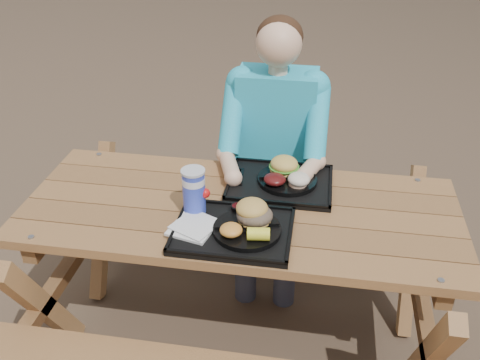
# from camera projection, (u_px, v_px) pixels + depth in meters

# --- Properties ---
(ground) EXTENTS (60.00, 60.00, 0.00)m
(ground) POSITION_uv_depth(u_px,v_px,m) (240.00, 335.00, 2.59)
(ground) COLOR #999999
(ground) RESTS_ON ground
(picnic_table) EXTENTS (1.80, 1.49, 0.75)m
(picnic_table) POSITION_uv_depth(u_px,v_px,m) (240.00, 276.00, 2.40)
(picnic_table) COLOR #999999
(picnic_table) RESTS_ON ground
(tray_near) EXTENTS (0.45, 0.35, 0.02)m
(tray_near) POSITION_uv_depth(u_px,v_px,m) (233.00, 232.00, 2.04)
(tray_near) COLOR black
(tray_near) RESTS_ON picnic_table
(tray_far) EXTENTS (0.45, 0.35, 0.02)m
(tray_far) POSITION_uv_depth(u_px,v_px,m) (280.00, 184.00, 2.34)
(tray_far) COLOR black
(tray_far) RESTS_ON picnic_table
(plate_near) EXTENTS (0.26, 0.26, 0.02)m
(plate_near) POSITION_uv_depth(u_px,v_px,m) (247.00, 230.00, 2.02)
(plate_near) COLOR black
(plate_near) RESTS_ON tray_near
(plate_far) EXTENTS (0.26, 0.26, 0.02)m
(plate_far) POSITION_uv_depth(u_px,v_px,m) (287.00, 180.00, 2.34)
(plate_far) COLOR black
(plate_far) RESTS_ON tray_far
(napkin_stack) EXTENTS (0.19, 0.19, 0.02)m
(napkin_stack) POSITION_uv_depth(u_px,v_px,m) (193.00, 227.00, 2.04)
(napkin_stack) COLOR silver
(napkin_stack) RESTS_ON tray_near
(soda_cup) EXTENTS (0.09, 0.09, 0.18)m
(soda_cup) POSITION_uv_depth(u_px,v_px,m) (194.00, 192.00, 2.10)
(soda_cup) COLOR #182DB4
(soda_cup) RESTS_ON tray_near
(condiment_bbq) EXTENTS (0.05, 0.05, 0.03)m
(condiment_bbq) POSITION_uv_depth(u_px,v_px,m) (238.00, 209.00, 2.13)
(condiment_bbq) COLOR #330508
(condiment_bbq) RESTS_ON tray_near
(condiment_mustard) EXTENTS (0.05, 0.05, 0.03)m
(condiment_mustard) POSITION_uv_depth(u_px,v_px,m) (253.00, 210.00, 2.13)
(condiment_mustard) COLOR yellow
(condiment_mustard) RESTS_ON tray_near
(sandwich) EXTENTS (0.13, 0.13, 0.13)m
(sandwich) POSITION_uv_depth(u_px,v_px,m) (255.00, 206.00, 2.02)
(sandwich) COLOR gold
(sandwich) RESTS_ON plate_near
(mac_cheese) EXTENTS (0.09, 0.09, 0.04)m
(mac_cheese) POSITION_uv_depth(u_px,v_px,m) (231.00, 230.00, 1.97)
(mac_cheese) COLOR gold
(mac_cheese) RESTS_ON plate_near
(corn_cob) EXTENTS (0.09, 0.09, 0.05)m
(corn_cob) POSITION_uv_depth(u_px,v_px,m) (258.00, 234.00, 1.94)
(corn_cob) COLOR yellow
(corn_cob) RESTS_ON plate_near
(cutlery_far) EXTENTS (0.04, 0.15, 0.01)m
(cutlery_far) POSITION_uv_depth(u_px,v_px,m) (240.00, 177.00, 2.37)
(cutlery_far) COLOR black
(cutlery_far) RESTS_ON tray_far
(burger) EXTENTS (0.12, 0.12, 0.11)m
(burger) POSITION_uv_depth(u_px,v_px,m) (284.00, 161.00, 2.35)
(burger) COLOR gold
(burger) RESTS_ON plate_far
(baked_beans) EXTENTS (0.10, 0.10, 0.04)m
(baked_beans) POSITION_uv_depth(u_px,v_px,m) (275.00, 179.00, 2.28)
(baked_beans) COLOR #4D0F0F
(baked_beans) RESTS_ON plate_far
(potato_salad) EXTENTS (0.10, 0.10, 0.05)m
(potato_salad) POSITION_uv_depth(u_px,v_px,m) (299.00, 179.00, 2.27)
(potato_salad) COLOR beige
(potato_salad) RESTS_ON plate_far
(diner) EXTENTS (0.48, 0.84, 1.28)m
(diner) POSITION_uv_depth(u_px,v_px,m) (274.00, 165.00, 2.74)
(diner) COLOR #1CB2C8
(diner) RESTS_ON ground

